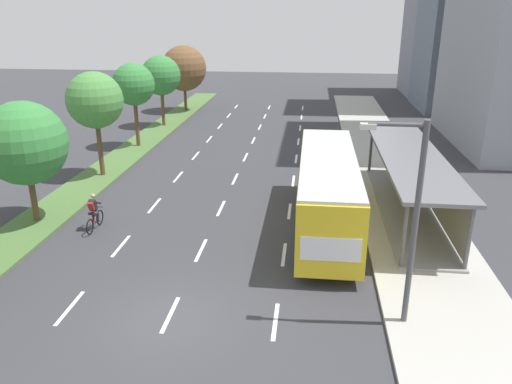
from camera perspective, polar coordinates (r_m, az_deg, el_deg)
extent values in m
plane|color=#38383D|center=(16.94, -10.10, -14.24)|extent=(140.00, 140.00, 0.00)
cube|color=#4C7038|center=(36.90, -14.00, 4.71)|extent=(2.60, 52.00, 0.12)
cube|color=#ADAAA3|center=(34.98, 14.17, 3.89)|extent=(4.50, 52.00, 0.15)
cube|color=white|center=(18.37, -20.64, -12.36)|extent=(0.14, 2.08, 0.01)
cube|color=white|center=(22.12, -15.28, -6.00)|extent=(0.14, 2.08, 0.01)
cube|color=white|center=(26.20, -11.60, -1.52)|extent=(0.14, 2.08, 0.01)
cube|color=white|center=(30.47, -8.95, 1.74)|extent=(0.14, 2.08, 0.01)
cube|color=white|center=(34.86, -6.96, 4.19)|extent=(0.14, 2.08, 0.01)
cube|color=white|center=(39.34, -5.40, 6.08)|extent=(0.14, 2.08, 0.01)
cube|color=white|center=(43.87, -4.16, 7.58)|extent=(0.14, 2.08, 0.01)
cube|color=white|center=(48.44, -3.14, 8.79)|extent=(0.14, 2.08, 0.01)
cube|color=white|center=(53.04, -2.30, 9.79)|extent=(0.14, 2.08, 0.01)
cube|color=white|center=(17.16, -9.83, -13.71)|extent=(0.14, 2.08, 0.01)
cube|color=white|center=(21.13, -6.34, -6.65)|extent=(0.14, 2.08, 0.01)
cube|color=white|center=(25.36, -4.05, -1.87)|extent=(0.14, 2.08, 0.01)
cube|color=white|center=(29.75, -2.43, 1.52)|extent=(0.14, 2.08, 0.01)
cube|color=white|center=(34.24, -1.23, 4.04)|extent=(0.14, 2.08, 0.01)
cube|color=white|center=(38.78, -0.30, 5.97)|extent=(0.14, 2.08, 0.01)
cube|color=white|center=(43.37, 0.43, 7.49)|extent=(0.14, 2.08, 0.01)
cube|color=white|center=(47.99, 1.03, 8.71)|extent=(0.14, 2.08, 0.01)
cube|color=white|center=(52.63, 1.53, 9.72)|extent=(0.14, 2.08, 0.01)
cube|color=white|center=(16.62, 2.25, -14.64)|extent=(0.14, 2.08, 0.01)
cube|color=white|center=(20.69, 3.24, -7.17)|extent=(0.14, 2.08, 0.01)
cube|color=white|center=(25.00, 3.88, -2.20)|extent=(0.14, 2.08, 0.01)
cube|color=white|center=(29.44, 4.32, 1.28)|extent=(0.14, 2.08, 0.01)
cube|color=white|center=(33.97, 4.65, 3.84)|extent=(0.14, 2.08, 0.01)
cube|color=white|center=(38.55, 4.90, 5.80)|extent=(0.14, 2.08, 0.01)
cube|color=white|center=(43.16, 5.10, 7.34)|extent=(0.14, 2.08, 0.01)
cube|color=white|center=(47.80, 5.26, 8.59)|extent=(0.14, 2.08, 0.01)
cube|color=white|center=(52.46, 5.39, 9.61)|extent=(0.14, 2.08, 0.01)
cube|color=gray|center=(25.76, 16.82, -1.90)|extent=(2.60, 12.61, 0.10)
cylinder|color=#56565B|center=(19.55, 16.71, -4.71)|extent=(0.16, 0.16, 2.60)
cylinder|color=#56565B|center=(30.86, 13.06, 4.70)|extent=(0.16, 0.16, 2.60)
cylinder|color=#56565B|center=(20.13, 23.35, -4.83)|extent=(0.16, 0.16, 2.60)
cylinder|color=#56565B|center=(31.23, 17.38, 4.47)|extent=(0.16, 0.16, 2.60)
cube|color=gray|center=(25.58, 19.84, 0.82)|extent=(0.10, 11.98, 2.34)
cube|color=slate|center=(24.91, 17.44, 3.94)|extent=(2.90, 13.01, 0.16)
cube|color=yellow|center=(22.68, 8.19, 0.25)|extent=(2.50, 11.20, 2.80)
cube|color=#2D3D4C|center=(22.41, 8.29, 2.30)|extent=(2.54, 10.30, 0.90)
cube|color=#B7B7B7|center=(22.23, 8.37, 3.79)|extent=(2.45, 10.98, 0.12)
cube|color=#2D3D4C|center=(27.94, 7.96, 4.82)|extent=(2.25, 0.06, 1.54)
cube|color=white|center=(17.58, 8.57, -6.55)|extent=(2.12, 0.04, 0.90)
cylinder|color=black|center=(26.39, 5.49, 0.13)|extent=(0.30, 1.00, 1.00)
cylinder|color=black|center=(26.46, 10.25, -0.06)|extent=(0.30, 1.00, 1.00)
cylinder|color=black|center=(20.00, 5.05, -6.64)|extent=(0.30, 1.00, 1.00)
cylinder|color=black|center=(20.09, 11.38, -6.85)|extent=(0.30, 1.00, 1.00)
torus|color=black|center=(24.42, -17.53, -2.79)|extent=(0.06, 0.72, 0.72)
torus|color=black|center=(23.51, -18.57, -3.82)|extent=(0.06, 0.72, 0.72)
cylinder|color=maroon|center=(23.86, -18.11, -2.68)|extent=(0.05, 0.94, 0.05)
cylinder|color=maroon|center=(23.84, -18.16, -3.17)|extent=(0.05, 0.57, 0.42)
cylinder|color=maroon|center=(23.68, -18.30, -2.82)|extent=(0.04, 0.04, 0.40)
cube|color=black|center=(23.61, -18.36, -2.37)|extent=(0.12, 0.24, 0.06)
cylinder|color=black|center=(24.18, -17.71, -1.64)|extent=(0.46, 0.04, 0.04)
cube|color=black|center=(23.64, -18.27, -1.47)|extent=(0.30, 0.36, 0.59)
cube|color=#A82323|center=(23.50, -18.43, -1.56)|extent=(0.26, 0.26, 0.42)
sphere|color=tan|center=(23.60, -18.26, -0.41)|extent=(0.20, 0.20, 0.20)
cylinder|color=#23232D|center=(23.81, -18.46, -2.38)|extent=(0.12, 0.42, 0.25)
cylinder|color=#23232D|center=(24.05, -18.23, -2.80)|extent=(0.10, 0.17, 0.41)
cylinder|color=#23232D|center=(23.71, -17.93, -2.41)|extent=(0.12, 0.42, 0.25)
cylinder|color=#23232D|center=(23.95, -17.70, -2.83)|extent=(0.10, 0.17, 0.41)
cylinder|color=black|center=(23.88, -18.44, -1.14)|extent=(0.09, 0.47, 0.28)
cylinder|color=black|center=(23.74, -17.70, -1.18)|extent=(0.09, 0.47, 0.28)
cylinder|color=brown|center=(25.47, -24.24, -0.51)|extent=(0.28, 0.28, 2.31)
sphere|color=#38843D|center=(24.76, -25.08, 5.10)|extent=(3.81, 3.81, 3.81)
cylinder|color=brown|center=(31.10, -17.50, 4.81)|extent=(0.28, 0.28, 3.29)
sphere|color=#4C8E42|center=(30.52, -18.06, 10.01)|extent=(3.27, 3.27, 3.27)
cylinder|color=brown|center=(37.48, -13.56, 7.71)|extent=(0.28, 0.28, 3.34)
sphere|color=#38843D|center=(37.00, -13.91, 11.93)|extent=(2.99, 2.99, 2.99)
cylinder|color=brown|center=(44.06, -10.66, 9.49)|extent=(0.28, 0.28, 3.00)
sphere|color=#38843D|center=(43.66, -10.90, 13.03)|extent=(3.32, 3.32, 3.32)
cylinder|color=brown|center=(50.69, -8.13, 10.68)|extent=(0.28, 0.28, 2.47)
sphere|color=brown|center=(50.31, -8.30, 13.91)|extent=(4.36, 4.36, 4.36)
cylinder|color=#4C4C51|center=(15.54, 17.80, -3.92)|extent=(0.18, 0.18, 6.50)
cylinder|color=#4C4C51|center=(14.45, 15.98, 7.47)|extent=(1.60, 0.12, 0.12)
cube|color=silver|center=(14.36, 12.78, 7.38)|extent=(0.44, 0.24, 0.16)
cube|color=gray|center=(63.42, 21.25, 18.36)|extent=(8.18, 11.00, 17.93)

